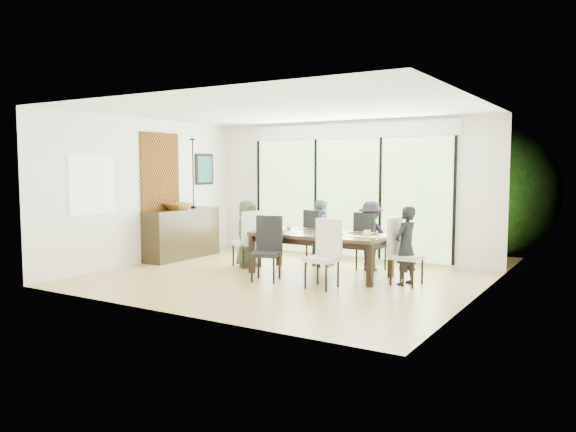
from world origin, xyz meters
The scene contains 62 objects.
floor centered at (0.00, 0.00, -0.01)m, with size 6.00×5.00×0.01m, color olive.
ceiling centered at (0.00, 0.00, 2.71)m, with size 6.00×5.00×0.01m, color white.
wall_back centered at (0.00, 2.51, 1.35)m, with size 6.00×0.02×2.70m, color white.
wall_front centered at (0.00, -2.51, 1.35)m, with size 6.00×0.02×2.70m, color silver.
wall_left centered at (-3.01, 0.00, 1.35)m, with size 0.02×5.00×2.70m, color silver.
wall_right centered at (3.01, 0.00, 1.35)m, with size 0.02×5.00×2.70m, color beige.
glass_doors centered at (0.00, 2.47, 1.20)m, with size 4.20×0.02×2.30m, color #598C3F.
blinds_header centered at (0.00, 2.46, 2.50)m, with size 4.40×0.06×0.28m, color white.
mullion_a centered at (-2.10, 2.46, 1.20)m, with size 0.05×0.04×2.30m, color black.
mullion_b centered at (-0.70, 2.46, 1.20)m, with size 0.05×0.04×2.30m, color black.
mullion_c centered at (0.70, 2.46, 1.20)m, with size 0.05×0.04×2.30m, color black.
mullion_d centered at (2.10, 2.46, 1.20)m, with size 0.05×0.04×2.30m, color black.
side_window centered at (-2.97, -1.20, 1.50)m, with size 0.02×0.90×1.00m, color #8CAD7F.
deck centered at (0.00, 3.40, -0.05)m, with size 6.00×1.80×0.10m, color #543224.
rail_top centered at (0.00, 4.20, 0.55)m, with size 6.00×0.08×0.06m, color brown.
foliage_left centered at (-1.80, 5.20, 1.44)m, with size 3.20×3.20×3.20m, color #14380F.
foliage_mid centered at (0.40, 5.80, 1.80)m, with size 4.00×4.00×4.00m, color #14380F.
foliage_right centered at (2.20, 5.00, 1.26)m, with size 2.80×2.80×2.80m, color #14380F.
foliage_far centered at (-0.60, 6.50, 1.62)m, with size 3.60×3.60×3.60m, color #14380F.
table_top centered at (0.39, 0.63, 0.67)m, with size 2.25×1.03×0.06m, color black.
table_apron centered at (0.39, 0.63, 0.59)m, with size 2.06×0.84×0.09m, color black.
table_leg_fl centered at (-0.69, 0.20, 0.32)m, with size 0.08×0.08×0.65m, color black.
table_leg_fr centered at (1.47, 0.20, 0.32)m, with size 0.08×0.08×0.65m, color black.
table_leg_bl centered at (-0.69, 1.06, 0.32)m, with size 0.08×0.08×0.65m, color black.
table_leg_br centered at (1.47, 1.06, 0.32)m, with size 0.08×0.08×0.65m, color black.
chair_left_end centered at (-1.11, 0.63, 0.51)m, with size 0.43×0.43×1.03m, color white, non-canonical shape.
chair_right_end centered at (1.89, 0.63, 0.51)m, with size 0.43×0.43×1.03m, color beige, non-canonical shape.
chair_far_left centered at (-0.06, 1.48, 0.51)m, with size 0.43×0.43×1.03m, color black, non-canonical shape.
chair_far_right centered at (0.94, 1.48, 0.51)m, with size 0.43×0.43×1.03m, color black, non-canonical shape.
chair_near_left centered at (-0.11, -0.24, 0.51)m, with size 0.43×0.43×1.03m, color black, non-canonical shape.
chair_near_right centered at (0.89, -0.24, 0.51)m, with size 0.43×0.43×1.03m, color white, non-canonical shape.
person_left_end centered at (-1.09, 0.63, 0.60)m, with size 0.56×0.35×1.21m, color #394930.
person_right_end centered at (1.87, 0.63, 0.60)m, with size 0.56×0.35×1.21m, color black.
person_far_left centered at (-0.06, 1.46, 0.60)m, with size 0.56×0.35×1.21m, color slate.
person_far_right centered at (0.94, 1.46, 0.60)m, with size 0.56×0.35×1.21m, color #261C2A.
placemat_left centered at (-0.56, 0.63, 0.70)m, with size 0.41×0.30×0.01m, color #8EA039.
placemat_right centered at (1.34, 0.63, 0.70)m, with size 0.41×0.30×0.01m, color #95AA3C.
placemat_far_l centered at (-0.06, 1.03, 0.70)m, with size 0.41×0.30×0.01m, color #9BC044.
placemat_far_r centered at (0.94, 1.03, 0.70)m, with size 0.41×0.30×0.01m, color #94A53B.
placemat_paper centered at (-0.16, 0.33, 0.70)m, with size 0.41×0.30×0.01m, color white.
tablet_far_l centered at (0.04, 0.98, 0.71)m, with size 0.24×0.17×0.01m, color black.
tablet_far_r centered at (0.89, 0.98, 0.71)m, with size 0.22×0.16×0.01m, color black.
papers centered at (1.09, 0.58, 0.70)m, with size 0.28×0.21×0.00m, color white.
platter_base centered at (-0.16, 0.33, 0.72)m, with size 0.24×0.24×0.02m, color white.
platter_snacks centered at (-0.16, 0.33, 0.74)m, with size 0.19×0.19×0.01m, color #C26E16.
vase centered at (0.44, 0.68, 0.76)m, with size 0.07×0.07×0.11m, color silver.
hyacinth_stems centered at (0.44, 0.68, 0.87)m, with size 0.04×0.04×0.15m, color #337226.
hyacinth_blooms centered at (0.44, 0.68, 0.96)m, with size 0.10×0.10×0.10m, color #5364D1.
laptop centered at (-0.46, 0.53, 0.71)m, with size 0.31×0.20×0.02m, color silver.
cup_a centered at (-0.31, 0.78, 0.75)m, with size 0.12×0.12×0.09m, color white.
cup_b centered at (0.54, 0.53, 0.75)m, with size 0.09×0.09×0.09m, color white.
cup_c centered at (1.19, 0.73, 0.75)m, with size 0.12×0.12×0.09m, color white.
book centered at (0.64, 0.68, 0.71)m, with size 0.15×0.21×0.02m, color white.
sideboard centered at (-2.76, 0.75, 0.49)m, with size 0.49×1.73×0.97m, color black.
bowl centered at (-2.76, 0.65, 1.03)m, with size 0.51×0.51×0.13m, color brown.
candlestick_base centered at (-2.76, 1.10, 0.99)m, with size 0.11×0.11×0.04m, color black.
candlestick_shaft centered at (-2.76, 1.10, 1.67)m, with size 0.03×0.03×1.35m, color black.
candlestick_pan centered at (-2.76, 1.10, 2.34)m, with size 0.11×0.11×0.03m, color black.
candle centered at (-2.76, 1.10, 2.41)m, with size 0.04×0.04×0.11m, color silver.
tapestry centered at (-2.97, 0.40, 1.70)m, with size 0.02×1.00×1.50m, color brown.
art_frame centered at (-2.97, 1.70, 1.75)m, with size 0.03×0.55×0.65m, color black.
art_canvas centered at (-2.95, 1.70, 1.75)m, with size 0.01×0.45×0.55m, color #1A4E53.
Camera 1 is at (4.77, -7.51, 1.80)m, focal length 35.00 mm.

